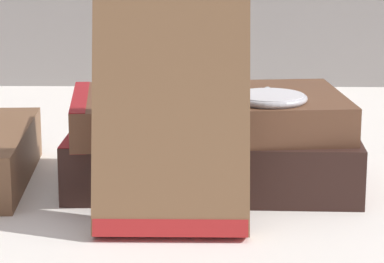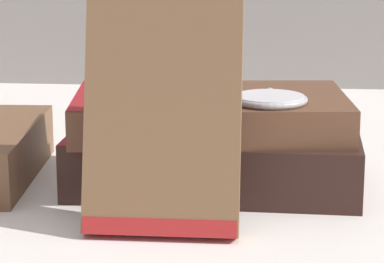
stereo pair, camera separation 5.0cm
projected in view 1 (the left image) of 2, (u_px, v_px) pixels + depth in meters
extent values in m
plane|color=white|center=(162.00, 211.00, 0.68)|extent=(3.00, 3.00, 0.00)
cube|color=#331E19|center=(213.00, 157.00, 0.74)|extent=(0.23, 0.14, 0.05)
cube|color=maroon|center=(81.00, 156.00, 0.74)|extent=(0.02, 0.13, 0.05)
cube|color=brown|center=(208.00, 113.00, 0.73)|extent=(0.23, 0.15, 0.03)
cube|color=maroon|center=(80.00, 115.00, 0.72)|extent=(0.02, 0.13, 0.03)
cube|color=brown|center=(171.00, 112.00, 0.62)|extent=(0.11, 0.06, 0.17)
cube|color=#B22323|center=(171.00, 227.00, 0.62)|extent=(0.11, 0.02, 0.02)
cylinder|color=silver|center=(270.00, 98.00, 0.69)|extent=(0.05, 0.05, 0.01)
torus|color=#B2B2B7|center=(270.00, 98.00, 0.69)|extent=(0.06, 0.06, 0.01)
sphere|color=#B2B2B7|center=(267.00, 91.00, 0.72)|extent=(0.01, 0.01, 0.01)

